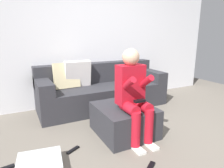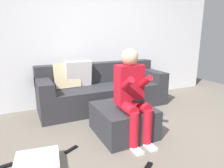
{
  "view_description": "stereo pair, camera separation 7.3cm",
  "coord_description": "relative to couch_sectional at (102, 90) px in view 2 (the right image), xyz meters",
  "views": [
    {
      "loc": [
        -1.52,
        -1.71,
        1.34
      ],
      "look_at": [
        -0.14,
        1.04,
        0.58
      ],
      "focal_mm": 31.95,
      "sensor_mm": 36.0,
      "label": 1
    },
    {
      "loc": [
        -1.46,
        -1.74,
        1.34
      ],
      "look_at": [
        -0.14,
        1.04,
        0.58
      ],
      "focal_mm": 31.95,
      "sensor_mm": 36.0,
      "label": 2
    }
  ],
  "objects": [
    {
      "name": "ground_plane",
      "position": [
        0.07,
        -1.64,
        -0.33
      ],
      "size": [
        7.33,
        7.33,
        0.0
      ],
      "primitive_type": "plane",
      "color": "#6B6359"
    },
    {
      "name": "wall_back",
      "position": [
        0.07,
        0.41,
        1.01
      ],
      "size": [
        5.64,
        0.1,
        2.67
      ],
      "primitive_type": "cube",
      "color": "silver",
      "rests_on": "ground_plane"
    },
    {
      "name": "couch_sectional",
      "position": [
        0.0,
        0.0,
        0.0
      ],
      "size": [
        2.37,
        0.84,
        0.9
      ],
      "color": "#2D2D33",
      "rests_on": "ground_plane"
    },
    {
      "name": "ottoman",
      "position": [
        -0.16,
        -1.14,
        -0.13
      ],
      "size": [
        0.72,
        0.79,
        0.4
      ],
      "primitive_type": "cube",
      "color": "#2D2D33",
      "rests_on": "ground_plane"
    },
    {
      "name": "person_seated",
      "position": [
        -0.13,
        -1.33,
        0.31
      ],
      "size": [
        0.35,
        0.57,
        1.18
      ],
      "color": "red",
      "rests_on": "ground_plane"
    },
    {
      "name": "storage_bin",
      "position": [
        -1.31,
        -1.45,
        -0.26
      ],
      "size": [
        0.49,
        0.45,
        0.12
      ],
      "primitive_type": "cube",
      "rotation": [
        0.0,
        0.0,
        -0.14
      ],
      "color": "silver",
      "rests_on": "ground_plane"
    },
    {
      "name": "remote_near_ottoman",
      "position": [
        -0.28,
        -1.93,
        -0.32
      ],
      "size": [
        0.17,
        0.14,
        0.02
      ],
      "primitive_type": "cube",
      "rotation": [
        0.0,
        0.0,
        0.62
      ],
      "color": "black",
      "rests_on": "ground_plane"
    },
    {
      "name": "remote_by_storage_bin",
      "position": [
        -0.92,
        -1.26,
        -0.32
      ],
      "size": [
        0.18,
        0.12,
        0.02
      ],
      "primitive_type": "cube",
      "rotation": [
        0.0,
        0.0,
        0.5
      ],
      "color": "black",
      "rests_on": "ground_plane"
    },
    {
      "name": "remote_under_side_table",
      "position": [
        -1.63,
        -1.28,
        -0.32
      ],
      "size": [
        0.17,
        0.07,
        0.02
      ],
      "primitive_type": "cube",
      "rotation": [
        0.0,
        0.0,
        0.14
      ],
      "color": "black",
      "rests_on": "ground_plane"
    }
  ]
}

